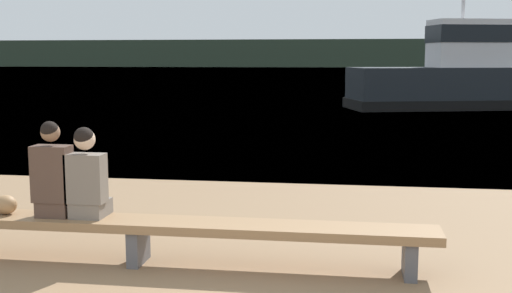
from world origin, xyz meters
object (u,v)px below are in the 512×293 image
Objects in this scene: bench_main at (138,228)px; person_left at (53,176)px; shopping_bag at (5,205)px; person_right at (87,178)px; tugboat_red at (459,81)px.

person_left is (-0.89, 0.00, 0.51)m from bench_main.
shopping_bag reaches higher than bench_main.
person_right is 0.10× the size of tugboat_red.
bench_main is 6.40× the size of person_right.
bench_main is 1.03m from person_left.
bench_main is 24.47× the size of shopping_bag.
bench_main is 1.46m from shopping_bag.
person_right reaches higher than shopping_bag.
bench_main is at bearing -0.31° from person_right.
person_left reaches higher than bench_main.
tugboat_red is (6.44, 21.12, 0.76)m from bench_main.
person_right is at bearing 145.59° from tugboat_red.
bench_main is 0.65× the size of tugboat_red.
shopping_bag is at bearing 179.87° from bench_main.
tugboat_red reaches higher than bench_main.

